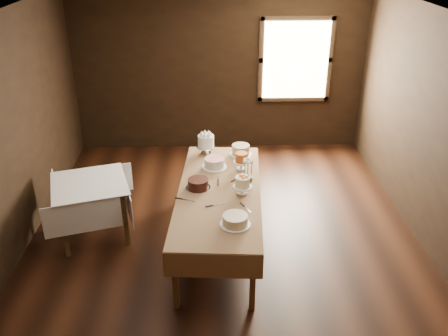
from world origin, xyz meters
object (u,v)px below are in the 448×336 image
at_px(side_table, 90,189).
at_px(cake_server_a, 219,204).
at_px(cake_lattice, 214,164).
at_px(cake_cream, 235,220).
at_px(cake_speckled, 241,150).
at_px(cake_server_c, 218,179).
at_px(cake_caramel, 241,162).
at_px(cake_meringue, 206,145).
at_px(cake_server_e, 188,200).
at_px(cake_server_d, 239,177).
at_px(flower_vase, 248,179).
at_px(cake_server_b, 247,209).
at_px(cake_flowers, 243,186).
at_px(cake_chocolate, 198,184).
at_px(display_table, 219,194).

height_order(side_table, cake_server_a, cake_server_a).
bearing_deg(cake_server_a, cake_lattice, 74.89).
xyz_separation_m(cake_lattice, cake_cream, (0.20, -1.37, -0.00)).
xyz_separation_m(cake_speckled, cake_server_c, (-0.33, -0.72, -0.07)).
relative_size(cake_speckled, cake_server_c, 1.29).
bearing_deg(cake_caramel, cake_meringue, 132.82).
relative_size(cake_caramel, cake_server_e, 1.02).
height_order(cake_caramel, cake_server_d, cake_caramel).
distance_m(cake_server_d, flower_vase, 0.19).
distance_m(cake_server_b, flower_vase, 0.63).
height_order(cake_speckled, cake_lattice, cake_speckled).
xyz_separation_m(cake_server_d, flower_vase, (0.10, -0.15, 0.06)).
distance_m(cake_flowers, cake_server_e, 0.66).
height_order(cake_flowers, cake_cream, cake_flowers).
bearing_deg(cake_meringue, cake_chocolate, -95.35).
xyz_separation_m(side_table, cake_flowers, (1.89, -0.34, 0.20)).
bearing_deg(flower_vase, cake_meringue, 120.62).
bearing_deg(cake_speckled, display_table, -107.85).
height_order(side_table, cake_server_c, cake_server_c).
xyz_separation_m(cake_chocolate, cake_server_e, (-0.11, -0.30, -0.05)).
distance_m(cake_speckled, cake_caramel, 0.45).
height_order(cake_chocolate, cake_flowers, cake_flowers).
height_order(cake_meringue, cake_cream, cake_meringue).
relative_size(display_table, flower_vase, 20.57).
relative_size(display_table, side_table, 2.27).
bearing_deg(side_table, cake_cream, -29.48).
relative_size(cake_lattice, cake_chocolate, 1.07).
bearing_deg(cake_lattice, display_table, -85.27).
distance_m(cake_caramel, cake_server_b, 1.01).
bearing_deg(cake_chocolate, cake_meringue, 84.65).
bearing_deg(cake_cream, cake_server_b, 62.83).
distance_m(cake_chocolate, cake_server_e, 0.32).
bearing_deg(cake_server_c, cake_server_b, -155.49).
height_order(display_table, cake_server_a, cake_server_a).
relative_size(cake_flowers, cake_server_c, 0.98).
bearing_deg(cake_server_c, cake_server_d, -80.04).
distance_m(side_table, cake_meringue, 1.68).
xyz_separation_m(display_table, cake_meringue, (-0.16, 1.05, 0.19)).
bearing_deg(display_table, cake_server_b, -55.90).
relative_size(cake_meringue, cake_server_a, 1.31).
bearing_deg(cake_server_c, cake_server_e, 146.33).
bearing_deg(cake_server_d, side_table, 133.93).
relative_size(cake_cream, cake_server_b, 1.57).
bearing_deg(cake_server_b, display_table, -172.32).
xyz_separation_m(side_table, cake_lattice, (1.57, 0.37, 0.16)).
bearing_deg(cake_caramel, cake_server_d, -99.52).
bearing_deg(display_table, cake_flowers, -19.49).
bearing_deg(cake_flowers, display_table, 160.51).
bearing_deg(cake_caramel, cake_server_b, -89.52).
height_order(cake_meringue, cake_flowers, cake_meringue).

